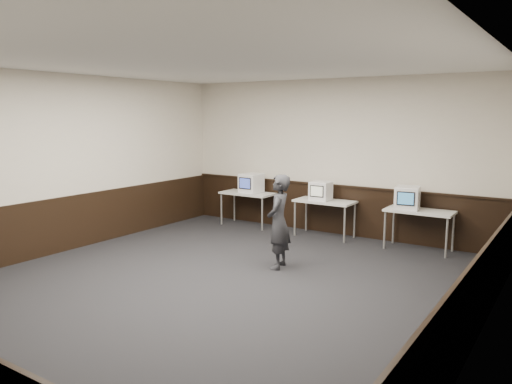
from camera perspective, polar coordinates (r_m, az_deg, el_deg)
floor at (r=7.40m, az=-4.66°, el=-10.67°), size 8.00×8.00×0.00m
ceiling at (r=7.02m, az=-4.99°, el=14.79°), size 8.00×8.00×0.00m
back_wall at (r=10.45m, az=8.92°, el=3.96°), size 7.00×0.00×7.00m
left_wall at (r=9.59m, az=-21.49°, el=3.03°), size 0.00×8.00×8.00m
right_wall at (r=5.60m, az=24.55°, el=-0.87°), size 0.00×8.00×8.00m
wainscot_back at (r=10.58m, az=8.73°, el=-1.99°), size 6.98×0.04×1.00m
wainscot_left at (r=9.74m, az=-21.06°, el=-3.43°), size 0.04×7.98×1.00m
wainscot_right at (r=5.88m, az=23.66°, el=-11.48°), size 0.04×7.98×1.00m
wainscot_rail at (r=10.48m, az=8.75°, el=0.78°), size 6.98×0.06×0.04m
desk_left at (r=11.15m, az=-0.97°, el=-0.41°), size 1.20×0.60×0.75m
desk_center at (r=10.21m, az=7.86°, el=-1.34°), size 1.20×0.60×0.75m
desk_right at (r=9.56m, az=18.18°, el=-2.40°), size 1.20×0.60×0.75m
emac_left at (r=11.07m, az=-0.56°, el=1.02°), size 0.45×0.48×0.43m
emac_center at (r=10.17m, az=7.40°, el=0.13°), size 0.41×0.44×0.38m
emac_right at (r=9.53m, az=16.91°, el=-0.65°), size 0.49×0.51×0.42m
person at (r=8.04m, az=2.60°, el=-3.42°), size 0.50×0.63×1.53m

